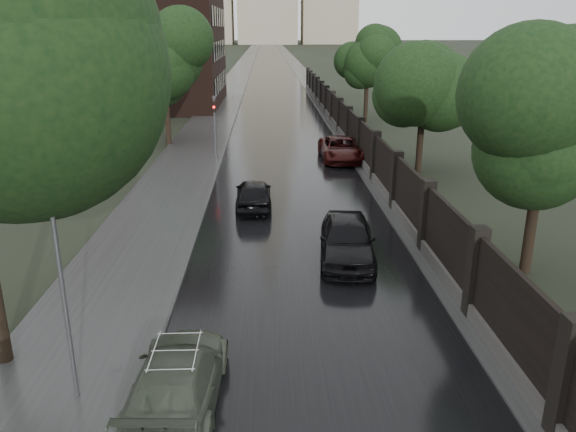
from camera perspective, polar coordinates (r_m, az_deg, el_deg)
The scene contains 15 objects.
road at distance 199.25m, azimuth -1.94°, elevation 16.27°, with size 8.00×420.00×0.02m, color black.
sidewalk_left at distance 199.30m, azimuth -3.73°, elevation 16.27°, with size 4.00×420.00×0.16m, color #2D2D2D.
verge_right at distance 199.36m, azimuth -0.29°, elevation 16.29°, with size 3.00×420.00×0.08m, color #2D2D2D.
fence_right at distance 42.07m, azimuth 5.80°, elevation 9.13°, with size 0.45×75.72×2.70m.
tree_left_far at distance 39.77m, azimuth -12.47°, elevation 14.40°, with size 4.25×4.25×7.39m.
tree_right_a at distance 19.38m, azimuth 24.70°, elevation 8.35°, with size 4.08×4.08×7.01m.
tree_right_b at distance 32.41m, azimuth 13.69°, elevation 12.95°, with size 4.08×4.08×7.01m.
tree_right_c at distance 49.94m, azimuth 8.09°, elevation 15.06°, with size 4.08×4.08×7.01m.
lamp_post at distance 12.51m, azimuth -21.89°, elevation -7.19°, with size 0.25×0.12×5.11m.
traffic_light at distance 34.66m, azimuth -7.44°, elevation 9.38°, with size 0.16×0.32×4.00m.
brick_building at distance 63.40m, azimuth -18.70°, elevation 19.60°, with size 24.00×18.00×20.00m, color black.
volga_sedan at distance 12.77m, azimuth -11.18°, elevation -15.95°, with size 1.85×4.55×1.32m, color #474F3F.
hatchback_left at distance 25.55m, azimuth -3.51°, elevation 2.27°, with size 1.60×3.99×1.36m, color black.
car_right_near at distance 19.80m, azimuth 6.01°, elevation -2.35°, with size 1.88×4.66×1.59m, color black.
car_right_far at distance 35.13m, azimuth 5.37°, elevation 6.79°, with size 2.38×5.17×1.44m, color #340D0B.
Camera 1 is at (-1.18, -9.09, 7.82)m, focal length 35.00 mm.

